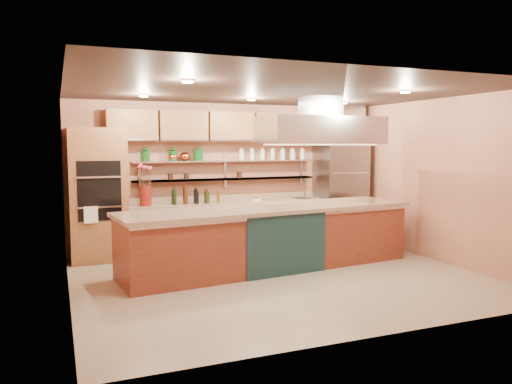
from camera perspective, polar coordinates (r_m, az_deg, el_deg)
name	(u,v)px	position (r m, az deg, el deg)	size (l,w,h in m)	color
floor	(280,278)	(7.70, 2.77, -9.82)	(6.00, 5.00, 0.02)	#9E9278
ceiling	(281,91)	(7.47, 2.88, 11.46)	(6.00, 5.00, 0.02)	black
wall_back	(227,176)	(9.77, -3.31, 1.83)	(6.00, 0.04, 2.80)	#AA6C50
wall_front	(382,205)	(5.30, 14.19, -1.44)	(6.00, 0.04, 2.80)	#AA6C50
wall_left	(66,193)	(6.78, -20.89, -0.15)	(0.04, 5.00, 2.80)	#AA6C50
wall_right	(439,181)	(9.12, 20.22, 1.24)	(0.04, 5.00, 2.80)	#AA6C50
oven_stack	(98,195)	(8.99, -17.59, -0.33)	(0.95, 0.64, 2.30)	brown
refrigerator	(340,191)	(10.47, 9.63, 0.09)	(0.95, 0.72, 2.10)	slate
back_counter	(230,226)	(9.58, -2.99, -3.87)	(3.84, 0.64, 0.93)	tan
wall_shelf_lower	(227,179)	(9.64, -3.34, 1.48)	(3.60, 0.26, 0.03)	silver
wall_shelf_upper	(227,161)	(9.62, -3.35, 3.56)	(3.60, 0.26, 0.03)	silver
upper_cabinets	(230,127)	(9.59, -2.99, 7.44)	(4.60, 0.36, 0.55)	brown
range_hood	(320,130)	(8.41, 7.34, 7.00)	(2.00, 1.00, 0.45)	silver
ceiling_downlights	(275,94)	(7.65, 2.24, 11.09)	(4.00, 2.80, 0.02)	#FFE5A5
island	(270,238)	(8.15, 1.63, -5.24)	(4.84, 1.05, 1.01)	brown
flower_vase	(145,196)	(9.06, -12.52, -0.43)	(0.20, 0.20, 0.36)	maroon
oil_bottle_cluster	(196,195)	(9.26, -6.86, -0.38)	(0.94, 0.27, 0.30)	black
kitchen_scale	(255,199)	(9.64, -0.06, -0.75)	(0.16, 0.12, 0.09)	silver
bar_faucet	(305,192)	(10.19, 5.57, -0.04)	(0.03, 0.03, 0.23)	silver
copper_kettle	(185,156)	(9.39, -8.14, 4.05)	(0.20, 0.20, 0.16)	#C7592E
green_canister	(198,155)	(9.45, -6.68, 4.19)	(0.17, 0.17, 0.20)	#0E4113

